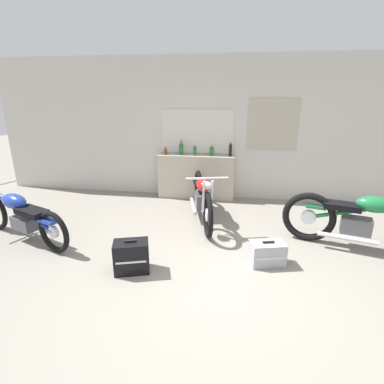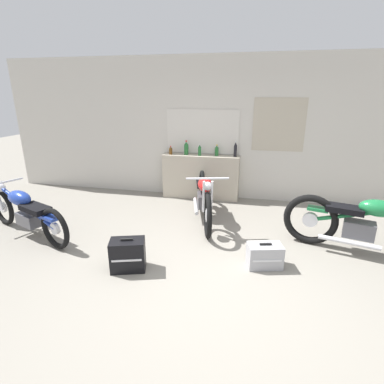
% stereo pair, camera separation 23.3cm
% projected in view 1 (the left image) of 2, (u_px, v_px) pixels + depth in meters
% --- Properties ---
extents(ground_plane, '(24.00, 24.00, 0.00)m').
position_uv_depth(ground_plane, '(218.00, 287.00, 3.40)').
color(ground_plane, gray).
extents(wall_back, '(10.00, 0.07, 2.80)m').
position_uv_depth(wall_back, '(232.00, 130.00, 5.94)').
color(wall_back, beige).
rests_on(wall_back, ground_plane).
extents(sill_counter, '(1.56, 0.28, 0.90)m').
position_uv_depth(sill_counter, '(196.00, 177.00, 6.17)').
color(sill_counter, '#B7AD99').
rests_on(sill_counter, ground_plane).
extents(bottle_leftmost, '(0.07, 0.07, 0.17)m').
position_uv_depth(bottle_leftmost, '(166.00, 151.00, 6.06)').
color(bottle_leftmost, '#5B3814').
rests_on(bottle_leftmost, sill_counter).
extents(bottle_left_center, '(0.08, 0.08, 0.29)m').
position_uv_depth(bottle_left_center, '(181.00, 148.00, 6.05)').
color(bottle_left_center, '#23662D').
rests_on(bottle_left_center, sill_counter).
extents(bottle_center, '(0.06, 0.06, 0.24)m').
position_uv_depth(bottle_center, '(195.00, 150.00, 5.98)').
color(bottle_center, '#23662D').
rests_on(bottle_center, sill_counter).
extents(bottle_right_center, '(0.07, 0.07, 0.22)m').
position_uv_depth(bottle_right_center, '(212.00, 151.00, 5.99)').
color(bottle_right_center, '#23662D').
rests_on(bottle_right_center, sill_counter).
extents(bottle_rightmost, '(0.06, 0.06, 0.31)m').
position_uv_depth(bottle_rightmost, '(230.00, 149.00, 5.91)').
color(bottle_rightmost, black).
rests_on(bottle_rightmost, sill_counter).
extents(motorcycle_green, '(2.07, 0.79, 0.94)m').
position_uv_depth(motorcycle_green, '(362.00, 221.00, 4.07)').
color(motorcycle_green, black).
rests_on(motorcycle_green, ground_plane).
extents(motorcycle_red, '(0.73, 1.97, 0.90)m').
position_uv_depth(motorcycle_red, '(202.00, 196.00, 5.09)').
color(motorcycle_red, black).
rests_on(motorcycle_red, ground_plane).
extents(motorcycle_blue, '(1.95, 0.94, 0.77)m').
position_uv_depth(motorcycle_blue, '(21.00, 215.00, 4.38)').
color(motorcycle_blue, black).
rests_on(motorcycle_blue, ground_plane).
extents(hard_case_black, '(0.48, 0.38, 0.42)m').
position_uv_depth(hard_case_black, '(132.00, 257.00, 3.65)').
color(hard_case_black, black).
rests_on(hard_case_black, ground_plane).
extents(hard_case_silver, '(0.47, 0.34, 0.32)m').
position_uv_depth(hard_case_silver, '(267.00, 254.00, 3.81)').
color(hard_case_silver, '#9E9EA3').
rests_on(hard_case_silver, ground_plane).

